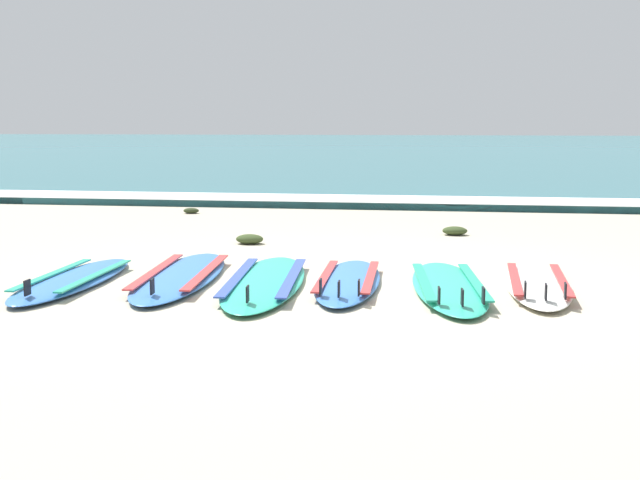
{
  "coord_description": "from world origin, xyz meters",
  "views": [
    {
      "loc": [
        0.81,
        -6.52,
        1.28
      ],
      "look_at": [
        -0.34,
        0.69,
        0.25
      ],
      "focal_mm": 47.55,
      "sensor_mm": 36.0,
      "label": 1
    }
  ],
  "objects": [
    {
      "name": "ground_plane",
      "position": [
        0.0,
        0.0,
        0.0
      ],
      "size": [
        80.0,
        80.0,
        0.0
      ],
      "primitive_type": "plane",
      "color": "#B7AD93"
    },
    {
      "name": "sea",
      "position": [
        0.0,
        35.66,
        0.05
      ],
      "size": [
        80.0,
        60.0,
        0.1
      ],
      "primitive_type": "cube",
      "color": "teal",
      "rests_on": "ground"
    },
    {
      "name": "wave_foam_strip",
      "position": [
        0.0,
        6.28,
        0.06
      ],
      "size": [
        80.0,
        1.25,
        0.11
      ],
      "primitive_type": "cube",
      "color": "white",
      "rests_on": "ground"
    },
    {
      "name": "surfboard_0",
      "position": [
        -2.15,
        -0.33,
        0.04
      ],
      "size": [
        0.57,
        2.03,
        0.18
      ],
      "color": "#3875CC",
      "rests_on": "ground"
    },
    {
      "name": "surfboard_1",
      "position": [
        -1.37,
        -0.04,
        0.04
      ],
      "size": [
        0.8,
        2.35,
        0.18
      ],
      "color": "#3875CC",
      "rests_on": "ground"
    },
    {
      "name": "surfboard_2",
      "position": [
        -0.64,
        -0.17,
        0.04
      ],
      "size": [
        0.81,
        2.4,
        0.18
      ],
      "color": "#2DB793",
      "rests_on": "ground"
    },
    {
      "name": "surfboard_3",
      "position": [
        -0.0,
        -0.05,
        0.04
      ],
      "size": [
        0.58,
        1.98,
        0.18
      ],
      "color": "#3875CC",
      "rests_on": "ground"
    },
    {
      "name": "surfboard_4",
      "position": [
        0.78,
        -0.14,
        0.04
      ],
      "size": [
        0.77,
        2.19,
        0.18
      ],
      "color": "#2DB793",
      "rests_on": "ground"
    },
    {
      "name": "surfboard_5",
      "position": [
        1.46,
        0.06,
        0.04
      ],
      "size": [
        0.53,
        1.96,
        0.18
      ],
      "color": "silver",
      "rests_on": "ground"
    },
    {
      "name": "seaweed_clump_near_shoreline",
      "position": [
        -2.82,
        4.8,
        0.04
      ],
      "size": [
        0.22,
        0.17,
        0.08
      ],
      "primitive_type": "ellipsoid",
      "color": "#2D381E",
      "rests_on": "ground"
    },
    {
      "name": "seaweed_clump_mid_sand",
      "position": [
        -1.31,
        2.04,
        0.05
      ],
      "size": [
        0.29,
        0.23,
        0.1
      ],
      "primitive_type": "ellipsoid",
      "color": "#384723",
      "rests_on": "ground"
    },
    {
      "name": "seaweed_clump_by_the_boards",
      "position": [
        0.82,
        3.08,
        0.05
      ],
      "size": [
        0.28,
        0.22,
        0.1
      ],
      "primitive_type": "ellipsoid",
      "color": "#384723",
      "rests_on": "ground"
    }
  ]
}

